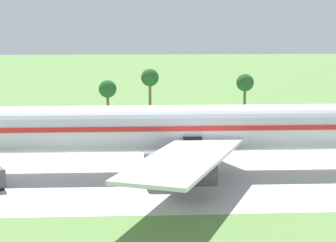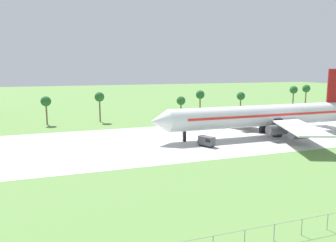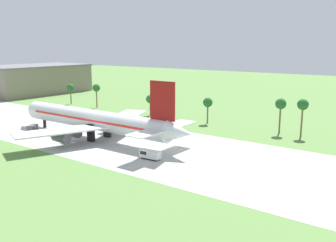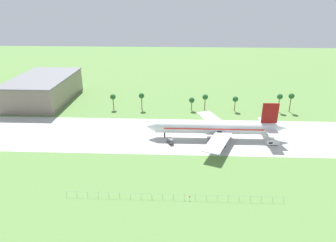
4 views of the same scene
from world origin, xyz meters
name	(u,v)px [view 4 (image 4 of 4)]	position (x,y,z in m)	size (l,w,h in m)	color
ground_plane	(176,135)	(0.00, 0.00, 0.00)	(600.00, 600.00, 0.00)	#5B8442
taxiway_strip	(176,135)	(0.00, 0.00, 0.01)	(320.00, 44.00, 0.02)	#B2B2AD
jet_airliner	(216,128)	(20.93, -2.84, 5.94)	(72.89, 53.91, 19.80)	white
baggage_tug	(273,143)	(48.43, -9.81, 1.31)	(5.74, 2.37, 2.43)	black
fuel_truck	(170,141)	(-2.72, -10.11, 1.41)	(3.71, 4.71, 2.64)	black
perimeter_fence	(173,196)	(0.00, -55.00, 1.45)	(80.10, 0.10, 2.10)	gray
no_stopping_sign	(190,197)	(5.95, -55.31, 1.05)	(0.44, 0.08, 1.68)	gray
terminal_building	(44,89)	(-94.79, 54.08, 8.57)	(36.72, 61.20, 17.11)	slate
palm_tree_row	(208,98)	(19.65, 38.49, 8.69)	(118.05, 3.60, 12.34)	brown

